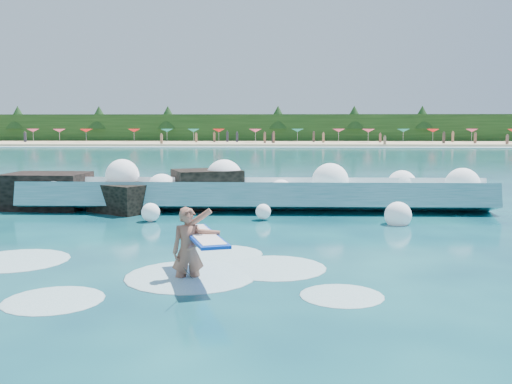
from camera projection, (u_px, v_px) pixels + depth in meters
ground at (189, 253)px, 13.17m from camera, size 200.00×200.00×0.00m
beach at (262, 143)px, 90.60m from camera, size 140.00×20.00×0.40m
wet_band at (260, 147)px, 79.69m from camera, size 140.00×5.00×0.08m
treeline at (263, 129)px, 100.26m from camera, size 140.00×4.00×5.00m
breaking_wave at (256, 196)px, 20.09m from camera, size 16.13×2.60×1.39m
rock_cluster at (120, 194)px, 20.31m from camera, size 8.50×3.70×1.60m
surfer_with_board at (192, 248)px, 10.80m from camera, size 1.25×2.89×1.69m
wave_spray at (264, 185)px, 19.94m from camera, size 15.08×4.52×1.88m
surf_foam at (167, 270)px, 11.59m from camera, size 8.71×5.41×0.13m
beach_umbrellas at (263, 130)px, 92.14m from camera, size 111.34×6.60×0.50m
beachgoers at (219, 138)px, 87.85m from camera, size 104.19×13.90×1.94m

